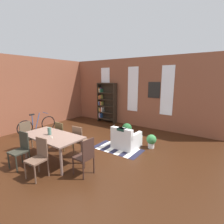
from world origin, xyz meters
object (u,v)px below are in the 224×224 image
(vase_on_table, at_px, (49,131))
(dining_chair_near_left, at_px, (21,149))
(dining_chair_far_right, at_px, (80,140))
(dining_chair_head_left, at_px, (28,135))
(bookshelf_tall, at_px, (106,103))
(dining_chair_near_right, at_px, (39,157))
(armchair_white, at_px, (126,140))
(dining_chair_head_right, at_px, (85,155))
(potted_plant_by_shelf, at_px, (127,129))
(dining_table, at_px, (52,138))
(dining_chair_far_left, at_px, (62,135))
(bicycle_second, at_px, (37,125))
(potted_plant_corner, at_px, (151,140))

(vase_on_table, height_order, dining_chair_near_left, vase_on_table)
(dining_chair_far_right, xyz_separation_m, dining_chair_head_left, (-1.70, -0.69, 0.00))
(bookshelf_tall, bearing_deg, dining_chair_near_right, -70.46)
(dining_chair_far_right, relative_size, bookshelf_tall, 0.45)
(vase_on_table, relative_size, armchair_white, 0.25)
(dining_chair_head_right, relative_size, potted_plant_by_shelf, 1.66)
(vase_on_table, distance_m, dining_chair_near_left, 0.84)
(dining_table, bearing_deg, dining_chair_far_left, 121.00)
(dining_table, height_order, dining_chair_far_left, dining_chair_far_left)
(dining_chair_near_left, xyz_separation_m, bicycle_second, (-2.39, 1.94, -0.18))
(dining_chair_far_right, distance_m, bicycle_second, 3.28)
(vase_on_table, relative_size, bicycle_second, 0.12)
(dining_chair_head_right, bearing_deg, potted_plant_by_shelf, 100.22)
(bookshelf_tall, bearing_deg, armchair_white, -42.39)
(dining_table, height_order, potted_plant_corner, dining_table)
(bicycle_second, xyz_separation_m, potted_plant_corner, (4.79, 1.24, -0.06))
(dining_chair_head_right, bearing_deg, dining_chair_head_left, -180.00)
(dining_chair_far_right, xyz_separation_m, dining_chair_far_left, (-0.82, -0.00, 0.00))
(dining_chair_far_left, relative_size, potted_plant_by_shelf, 1.66)
(bookshelf_tall, height_order, potted_plant_by_shelf, bookshelf_tall)
(dining_chair_near_left, relative_size, armchair_white, 1.14)
(bicycle_second, bearing_deg, bookshelf_tall, 66.80)
(dining_table, relative_size, bookshelf_tall, 0.87)
(bicycle_second, bearing_deg, dining_chair_head_left, -39.47)
(dining_chair_near_right, relative_size, bookshelf_tall, 0.45)
(dining_table, bearing_deg, dining_chair_near_left, -121.20)
(dining_chair_near_left, xyz_separation_m, armchair_white, (1.66, 2.72, -0.23))
(armchair_white, bearing_deg, vase_on_table, -123.34)
(dining_chair_head_left, distance_m, dining_chair_far_left, 1.11)
(dining_chair_far_left, xyz_separation_m, bicycle_second, (-2.40, 0.57, -0.18))
(dining_chair_far_right, distance_m, potted_plant_by_shelf, 2.31)
(vase_on_table, xyz_separation_m, dining_chair_far_left, (-0.32, 0.68, -0.36))
(vase_on_table, bearing_deg, dining_chair_near_right, -53.86)
(dining_chair_near_right, distance_m, potted_plant_corner, 3.55)
(vase_on_table, xyz_separation_m, armchair_white, (1.34, 2.04, -0.60))
(dining_chair_far_left, bearing_deg, dining_chair_near_right, -59.23)
(dining_chair_far_left, bearing_deg, dining_chair_near_left, -90.14)
(dining_chair_far_right, height_order, armchair_white, dining_chair_far_right)
(vase_on_table, height_order, dining_chair_head_right, vase_on_table)
(dining_chair_head_right, xyz_separation_m, armchair_white, (-0.04, 2.04, -0.23))
(dining_chair_head_left, bearing_deg, dining_chair_near_right, -21.97)
(potted_plant_corner, bearing_deg, dining_chair_near_left, -127.07)
(dining_chair_head_right, bearing_deg, dining_table, 179.85)
(dining_chair_near_right, distance_m, dining_chair_far_left, 1.59)
(vase_on_table, xyz_separation_m, potted_plant_corner, (2.08, 2.49, -0.61))
(vase_on_table, xyz_separation_m, dining_chair_far_right, (0.51, 0.68, -0.36))
(dining_chair_far_right, xyz_separation_m, dining_chair_head_right, (0.87, -0.69, 0.00))
(dining_chair_head_left, bearing_deg, dining_chair_far_right, 22.06)
(dining_chair_head_left, distance_m, bookshelf_tall, 4.51)
(bookshelf_tall, distance_m, potted_plant_by_shelf, 2.75)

